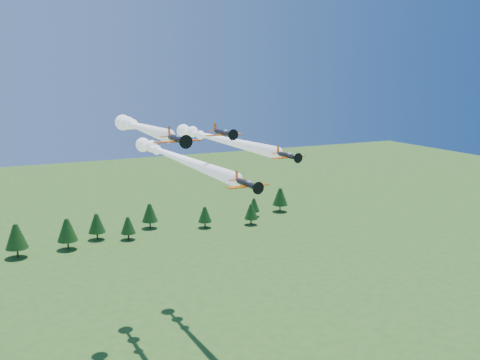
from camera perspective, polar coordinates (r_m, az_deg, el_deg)
name	(u,v)px	position (r m, az deg, el deg)	size (l,w,h in m)	color
plane_lead	(174,156)	(119.09, -7.07, 2.56)	(7.68, 61.90, 3.70)	black
plane_left	(139,127)	(116.85, -10.72, 5.61)	(8.51, 43.84, 3.70)	black
plane_right	(216,138)	(131.07, -2.60, 4.48)	(8.00, 57.29, 3.70)	black
plane_slot	(224,133)	(104.60, -1.75, 5.05)	(7.66, 8.33, 2.69)	black
treeline	(104,223)	(208.31, -14.33, -4.50)	(161.55, 22.36, 11.84)	#382314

